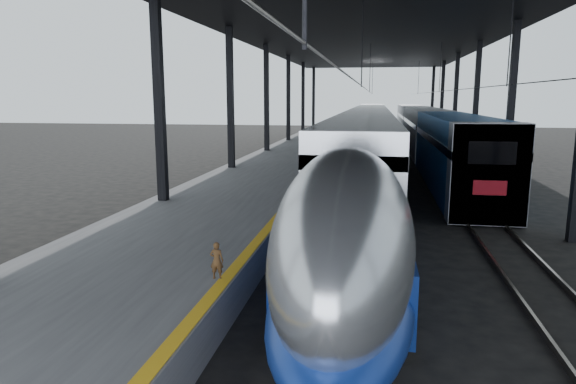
# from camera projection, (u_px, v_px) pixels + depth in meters

# --- Properties ---
(ground) EXTENTS (160.00, 160.00, 0.00)m
(ground) POSITION_uv_depth(u_px,v_px,m) (283.00, 273.00, 15.07)
(ground) COLOR black
(ground) RESTS_ON ground
(platform) EXTENTS (6.00, 80.00, 1.00)m
(platform) POSITION_uv_depth(u_px,v_px,m) (285.00, 166.00, 34.95)
(platform) COLOR #4C4C4F
(platform) RESTS_ON ground
(yellow_strip) EXTENTS (0.30, 80.00, 0.01)m
(yellow_strip) POSITION_uv_depth(u_px,v_px,m) (326.00, 159.00, 34.39)
(yellow_strip) COLOR gold
(yellow_strip) RESTS_ON platform
(rails) EXTENTS (6.52, 80.00, 0.16)m
(rails) POSITION_uv_depth(u_px,v_px,m) (404.00, 175.00, 33.70)
(rails) COLOR slate
(rails) RESTS_ON ground
(canopy) EXTENTS (18.00, 75.00, 9.47)m
(canopy) POSITION_uv_depth(u_px,v_px,m) (368.00, 33.00, 32.49)
(canopy) COLOR black
(canopy) RESTS_ON ground
(tgv_train) EXTENTS (2.94, 65.20, 4.21)m
(tgv_train) POSITION_uv_depth(u_px,v_px,m) (368.00, 141.00, 37.35)
(tgv_train) COLOR #B5B8BD
(tgv_train) RESTS_ON ground
(second_train) EXTENTS (2.98, 56.05, 4.11)m
(second_train) POSITION_uv_depth(u_px,v_px,m) (426.00, 131.00, 46.30)
(second_train) COLOR navy
(second_train) RESTS_ON ground
(child) EXTENTS (0.32, 0.21, 0.87)m
(child) POSITION_uv_depth(u_px,v_px,m) (217.00, 260.00, 11.63)
(child) COLOR #54371C
(child) RESTS_ON platform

